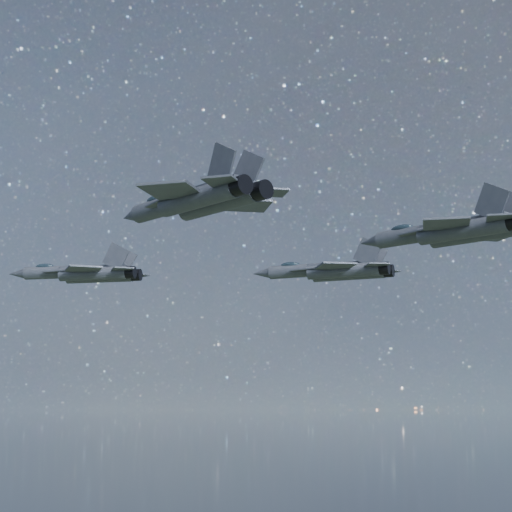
% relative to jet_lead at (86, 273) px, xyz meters
% --- Properties ---
extents(jet_lead, '(16.60, 11.39, 4.17)m').
position_rel_jet_lead_xyz_m(jet_lead, '(0.00, 0.00, 0.00)').
color(jet_lead, '#343841').
extents(jet_left, '(17.35, 12.34, 4.42)m').
position_rel_jet_lead_xyz_m(jet_left, '(25.40, 12.22, 0.42)').
color(jet_left, '#343841').
extents(jet_right, '(19.35, 12.72, 4.97)m').
position_rel_jet_lead_xyz_m(jet_right, '(23.00, -16.41, 2.45)').
color(jet_right, '#343841').
extents(jet_slot, '(18.95, 12.66, 4.80)m').
position_rel_jet_lead_xyz_m(jet_slot, '(41.47, 0.12, 1.32)').
color(jet_slot, '#343841').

